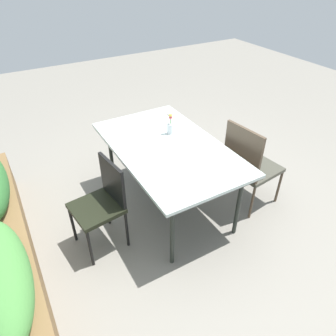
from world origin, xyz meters
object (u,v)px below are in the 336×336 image
(dining_table, at_px, (168,150))
(chair_far_side, at_px, (103,200))
(flower_vase, at_px, (170,124))
(chair_near_left, at_px, (249,163))

(dining_table, xyz_separation_m, chair_far_side, (-0.16, 0.79, -0.21))
(dining_table, height_order, flower_vase, flower_vase)
(dining_table, relative_size, flower_vase, 6.96)
(chair_far_side, bearing_deg, dining_table, -86.36)
(chair_far_side, xyz_separation_m, flower_vase, (0.38, -0.94, 0.37))
(dining_table, distance_m, chair_near_left, 0.89)
(dining_table, bearing_deg, flower_vase, -34.31)
(dining_table, distance_m, chair_far_side, 0.83)
(dining_table, xyz_separation_m, flower_vase, (0.22, -0.15, 0.16))
(chair_far_side, relative_size, chair_near_left, 0.90)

